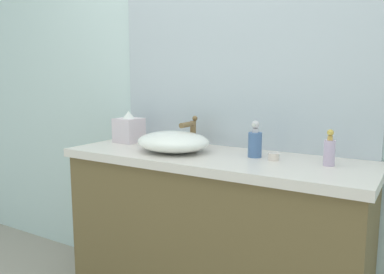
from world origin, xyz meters
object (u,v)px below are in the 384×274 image
object	(u,v)px
soap_dispenser	(255,142)
lotion_bottle	(329,151)
tissue_box	(129,129)
sink_basin	(173,142)
candle_jar	(274,157)

from	to	relation	value
soap_dispenser	lotion_bottle	world-z (taller)	soap_dispenser
lotion_bottle	tissue_box	size ratio (longest dim) A/B	0.86
sink_basin	tissue_box	world-z (taller)	tissue_box
sink_basin	lotion_bottle	distance (m)	0.73
soap_dispenser	tissue_box	size ratio (longest dim) A/B	0.96
sink_basin	lotion_bottle	bearing A→B (deg)	6.40
lotion_bottle	candle_jar	bearing A→B (deg)	-175.17
lotion_bottle	sink_basin	bearing A→B (deg)	-173.60
tissue_box	soap_dispenser	bearing A→B (deg)	-1.87
soap_dispenser	tissue_box	xyz separation A→B (m)	(-0.77, 0.03, 0.01)
tissue_box	sink_basin	bearing A→B (deg)	-16.43
soap_dispenser	lotion_bottle	xyz separation A→B (m)	(0.33, -0.00, -0.01)
lotion_bottle	candle_jar	distance (m)	0.24
soap_dispenser	sink_basin	bearing A→B (deg)	-167.80
lotion_bottle	candle_jar	size ratio (longest dim) A/B	3.11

